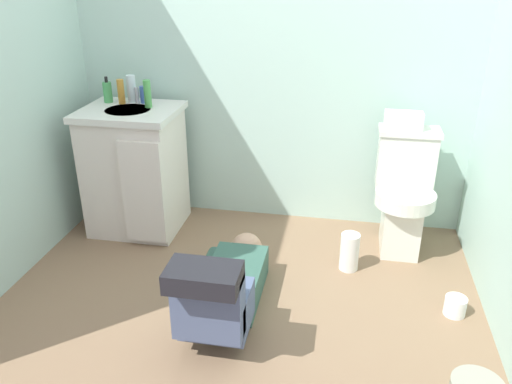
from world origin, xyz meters
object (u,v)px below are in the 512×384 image
object	(u,v)px
toilet_paper_roll	(455,306)
vanity_cabinet	(135,169)
toilet	(404,194)
person_plumber	(225,287)
bottle_blue	(143,95)
paper_towel_roll	(349,252)
faucet	(137,95)
bottle_clear	(131,89)
bottle_green	(147,94)
soap_dispenser	(108,92)
tissue_box	(403,120)
bottle_amber	(121,92)

from	to	relation	value
toilet_paper_roll	vanity_cabinet	bearing A→B (deg)	162.62
vanity_cabinet	toilet	bearing A→B (deg)	1.35
vanity_cabinet	person_plumber	distance (m)	1.18
vanity_cabinet	bottle_blue	size ratio (longest dim) A/B	7.65
person_plumber	toilet_paper_roll	size ratio (longest dim) A/B	9.68
toilet_paper_roll	toilet	bearing A→B (deg)	110.70
bottle_blue	paper_towel_roll	size ratio (longest dim) A/B	0.47
faucet	paper_towel_roll	world-z (taller)	faucet
toilet	bottle_clear	bearing A→B (deg)	176.22
faucet	paper_towel_roll	xyz separation A→B (m)	(1.41, -0.43, -0.76)
toilet	bottle_green	bearing A→B (deg)	179.40
soap_dispenser	person_plumber	bearing A→B (deg)	-44.15
tissue_box	bottle_blue	bearing A→B (deg)	179.13
soap_dispenser	bottle_clear	distance (m)	0.16
toilet	tissue_box	distance (m)	0.44
tissue_box	bottle_green	bearing A→B (deg)	-177.28
toilet	faucet	xyz separation A→B (m)	(-1.71, 0.11, 0.50)
toilet	soap_dispenser	xyz separation A→B (m)	(-1.90, 0.09, 0.52)
vanity_cabinet	soap_dispenser	distance (m)	0.52
vanity_cabinet	bottle_green	size ratio (longest dim) A/B	4.78
vanity_cabinet	person_plumber	bearing A→B (deg)	-46.34
person_plumber	soap_dispenser	bearing A→B (deg)	135.85
tissue_box	bottle_blue	xyz separation A→B (m)	(-1.63, 0.02, 0.07)
vanity_cabinet	tissue_box	xyz separation A→B (m)	(1.66, 0.13, 0.38)
bottle_blue	bottle_green	xyz separation A→B (m)	(0.07, -0.10, 0.03)
faucet	bottle_blue	size ratio (longest dim) A/B	0.93
toilet	bottle_green	xyz separation A→B (m)	(-1.60, 0.02, 0.54)
vanity_cabinet	faucet	xyz separation A→B (m)	(-0.00, 0.15, 0.45)
vanity_cabinet	bottle_amber	bearing A→B (deg)	129.85
paper_towel_roll	person_plumber	bearing A→B (deg)	-137.60
bottle_green	soap_dispenser	bearing A→B (deg)	167.01
faucet	soap_dispenser	size ratio (longest dim) A/B	0.60
bottle_clear	faucet	bearing A→B (deg)	-14.66
bottle_amber	paper_towel_roll	xyz separation A→B (m)	(1.50, -0.39, -0.78)
toilet	bottle_blue	xyz separation A→B (m)	(-1.67, 0.12, 0.51)
toilet	tissue_box	world-z (taller)	tissue_box
tissue_box	person_plumber	bearing A→B (deg)	-131.81
person_plumber	toilet_paper_roll	world-z (taller)	person_plumber
toilet	bottle_clear	world-z (taller)	bottle_clear
person_plumber	bottle_amber	size ratio (longest dim) A/B	6.91
bottle_clear	paper_towel_roll	xyz separation A→B (m)	(1.45, -0.44, -0.79)
vanity_cabinet	bottle_clear	distance (m)	0.51
bottle_clear	bottle_amber	bearing A→B (deg)	-142.56
person_plumber	tissue_box	xyz separation A→B (m)	(0.86, 0.97, 0.62)
bottle_clear	paper_towel_roll	distance (m)	1.71
bottle_amber	toilet_paper_roll	bearing A→B (deg)	-19.50
vanity_cabinet	soap_dispenser	size ratio (longest dim) A/B	4.94
soap_dispenser	bottle_blue	world-z (taller)	soap_dispenser
soap_dispenser	paper_towel_roll	size ratio (longest dim) A/B	0.73
tissue_box	soap_dispenser	bearing A→B (deg)	-179.85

